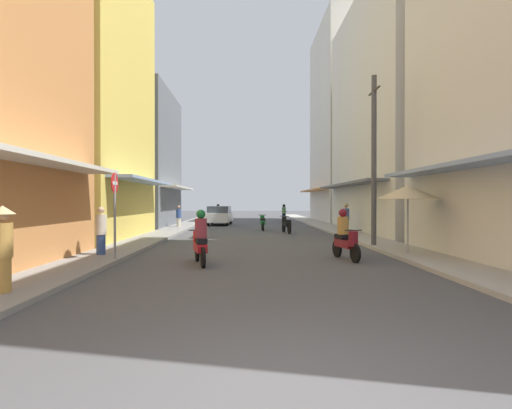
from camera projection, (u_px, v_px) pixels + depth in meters
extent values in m
plane|color=#4C4C4F|center=(255.00, 232.00, 23.67)|extent=(105.64, 105.64, 0.00)
cube|color=gray|center=(170.00, 231.00, 23.56)|extent=(1.70, 56.02, 0.12)
cube|color=#ADA89E|center=(339.00, 230.00, 23.78)|extent=(1.70, 56.02, 0.12)
cube|color=silver|center=(12.00, 154.00, 8.30)|extent=(1.10, 10.39, 0.12)
cube|color=#EFD159|center=(71.00, 99.00, 18.87)|extent=(6.00, 8.57, 13.45)
cube|color=#8CA5CC|center=(144.00, 181.00, 18.97)|extent=(1.10, 7.71, 0.12)
cube|color=slate|center=(129.00, 160.00, 28.28)|extent=(6.00, 8.46, 9.64)
cube|color=silver|center=(179.00, 188.00, 28.37)|extent=(1.10, 7.62, 0.12)
cube|color=#8CA5CC|center=(494.00, 160.00, 9.36)|extent=(1.10, 11.88, 0.12)
cube|color=silver|center=(406.00, 115.00, 23.35)|extent=(6.00, 12.71, 13.85)
cube|color=slate|center=(347.00, 185.00, 23.31)|extent=(1.10, 11.44, 0.12)
cube|color=silver|center=(352.00, 125.00, 35.24)|extent=(6.00, 9.94, 17.33)
cube|color=#D88C4C|center=(313.00, 190.00, 35.21)|extent=(1.10, 8.95, 0.12)
cylinder|color=black|center=(284.00, 227.00, 23.18)|extent=(0.17, 0.57, 0.56)
cylinder|color=black|center=(289.00, 229.00, 21.95)|extent=(0.17, 0.57, 0.56)
cube|color=black|center=(287.00, 224.00, 22.51)|extent=(0.44, 1.03, 0.24)
cube|color=black|center=(288.00, 221.00, 22.31)|extent=(0.37, 0.60, 0.14)
cylinder|color=black|center=(284.00, 220.00, 23.05)|extent=(0.28, 0.28, 0.45)
cylinder|color=black|center=(284.00, 216.00, 23.05)|extent=(0.55, 0.12, 0.03)
cylinder|color=black|center=(355.00, 253.00, 11.60)|extent=(0.20, 0.56, 0.56)
cylinder|color=black|center=(337.00, 248.00, 12.82)|extent=(0.20, 0.56, 0.56)
cube|color=maroon|center=(345.00, 244.00, 12.26)|extent=(0.48, 1.04, 0.24)
cube|color=black|center=(342.00, 237.00, 12.45)|extent=(0.39, 0.61, 0.14)
cylinder|color=maroon|center=(353.00, 239.00, 11.72)|extent=(0.28, 0.28, 0.45)
cylinder|color=black|center=(353.00, 230.00, 11.72)|extent=(0.54, 0.14, 0.03)
cylinder|color=#BF8C3F|center=(343.00, 226.00, 12.40)|extent=(0.34, 0.34, 0.55)
sphere|color=maroon|center=(343.00, 213.00, 12.40)|extent=(0.26, 0.26, 0.26)
cylinder|color=black|center=(262.00, 225.00, 25.32)|extent=(0.09, 0.56, 0.56)
cylinder|color=black|center=(263.00, 227.00, 24.07)|extent=(0.09, 0.56, 0.56)
cube|color=#197233|center=(263.00, 222.00, 24.64)|extent=(0.29, 1.00, 0.24)
cube|color=black|center=(263.00, 219.00, 24.44)|extent=(0.29, 0.56, 0.14)
cylinder|color=#197233|center=(262.00, 219.00, 25.19)|extent=(0.28, 0.28, 0.45)
cylinder|color=black|center=(262.00, 215.00, 25.19)|extent=(0.55, 0.04, 0.03)
cylinder|color=black|center=(229.00, 217.00, 39.19)|extent=(0.22, 0.56, 0.56)
cylinder|color=black|center=(226.00, 217.00, 37.97)|extent=(0.22, 0.56, 0.56)
cube|color=orange|center=(227.00, 215.00, 38.53)|extent=(0.53, 1.04, 0.24)
cube|color=black|center=(227.00, 213.00, 38.33)|extent=(0.42, 0.61, 0.14)
cylinder|color=orange|center=(229.00, 213.00, 39.06)|extent=(0.28, 0.28, 0.45)
cylinder|color=black|center=(229.00, 210.00, 39.06)|extent=(0.54, 0.17, 0.03)
cylinder|color=black|center=(197.00, 252.00, 11.94)|extent=(0.22, 0.56, 0.56)
cylinder|color=black|center=(203.00, 258.00, 10.74)|extent=(0.22, 0.56, 0.56)
cube|color=red|center=(200.00, 247.00, 11.29)|extent=(0.52, 1.04, 0.24)
cube|color=black|center=(201.00, 241.00, 11.09)|extent=(0.41, 0.61, 0.14)
cylinder|color=red|center=(198.00, 238.00, 11.82)|extent=(0.28, 0.28, 0.45)
cylinder|color=black|center=(198.00, 230.00, 11.81)|extent=(0.54, 0.17, 0.03)
cylinder|color=#99333F|center=(201.00, 228.00, 11.14)|extent=(0.34, 0.34, 0.55)
sphere|color=#197233|center=(201.00, 214.00, 11.14)|extent=(0.26, 0.26, 0.26)
cylinder|color=black|center=(219.00, 219.00, 34.80)|extent=(0.17, 0.57, 0.56)
cylinder|color=black|center=(218.00, 218.00, 36.02)|extent=(0.17, 0.57, 0.56)
cube|color=#B2B2B7|center=(218.00, 216.00, 35.46)|extent=(0.44, 1.03, 0.24)
cube|color=black|center=(218.00, 214.00, 35.65)|extent=(0.37, 0.60, 0.14)
cylinder|color=#B2B2B7|center=(219.00, 214.00, 34.92)|extent=(0.28, 0.28, 0.45)
cylinder|color=black|center=(219.00, 211.00, 34.91)|extent=(0.55, 0.12, 0.03)
cylinder|color=#334C8C|center=(218.00, 210.00, 35.60)|extent=(0.34, 0.34, 0.55)
sphere|color=black|center=(218.00, 205.00, 35.60)|extent=(0.26, 0.26, 0.26)
cylinder|color=black|center=(284.00, 219.00, 34.89)|extent=(0.15, 0.57, 0.56)
cylinder|color=black|center=(284.00, 219.00, 33.65)|extent=(0.15, 0.57, 0.56)
cube|color=#1E38B7|center=(284.00, 217.00, 34.22)|extent=(0.41, 1.03, 0.24)
cube|color=black|center=(284.00, 214.00, 34.02)|extent=(0.35, 0.59, 0.14)
cylinder|color=#1E38B7|center=(284.00, 214.00, 34.77)|extent=(0.28, 0.28, 0.45)
cylinder|color=black|center=(284.00, 211.00, 34.76)|extent=(0.55, 0.10, 0.03)
cylinder|color=#598C59|center=(284.00, 210.00, 34.07)|extent=(0.34, 0.34, 0.55)
sphere|color=black|center=(284.00, 206.00, 34.06)|extent=(0.26, 0.26, 0.26)
cube|color=silver|center=(219.00, 217.00, 30.61)|extent=(2.00, 4.20, 0.70)
cube|color=#333D47|center=(219.00, 210.00, 30.46)|extent=(1.72, 2.19, 0.60)
cylinder|color=black|center=(212.00, 220.00, 31.89)|extent=(0.22, 0.65, 0.64)
cylinder|color=black|center=(231.00, 220.00, 31.83)|extent=(0.22, 0.65, 0.64)
cylinder|color=black|center=(207.00, 221.00, 29.39)|extent=(0.22, 0.65, 0.64)
cylinder|color=black|center=(227.00, 222.00, 29.33)|extent=(0.22, 0.65, 0.64)
cylinder|color=#BF8C3F|center=(3.00, 278.00, 7.31)|extent=(0.28, 0.28, 0.77)
cylinder|color=#BF8C3F|center=(3.00, 240.00, 7.30)|extent=(0.34, 0.34, 0.65)
sphere|color=tan|center=(3.00, 215.00, 7.30)|extent=(0.22, 0.22, 0.22)
cone|color=#D1B77A|center=(3.00, 210.00, 7.30)|extent=(0.44, 0.44, 0.16)
cylinder|color=beige|center=(179.00, 223.00, 26.48)|extent=(0.28, 0.28, 0.70)
cylinder|color=#334C8C|center=(179.00, 214.00, 26.47)|extent=(0.34, 0.34, 0.59)
sphere|color=tan|center=(179.00, 207.00, 26.47)|extent=(0.22, 0.22, 0.22)
cylinder|color=#334C8C|center=(101.00, 246.00, 12.56)|extent=(0.28, 0.28, 0.75)
cylinder|color=beige|center=(101.00, 225.00, 12.55)|extent=(0.34, 0.34, 0.64)
sphere|color=tan|center=(101.00, 210.00, 12.55)|extent=(0.22, 0.22, 0.22)
cylinder|color=#598C59|center=(346.00, 227.00, 22.18)|extent=(0.28, 0.28, 0.77)
cylinder|color=#334C8C|center=(346.00, 214.00, 22.17)|extent=(0.34, 0.34, 0.65)
sphere|color=tan|center=(346.00, 206.00, 22.17)|extent=(0.22, 0.22, 0.22)
cone|color=#D1B77A|center=(346.00, 204.00, 22.17)|extent=(0.44, 0.44, 0.16)
cylinder|color=#99999E|center=(408.00, 224.00, 12.96)|extent=(0.05, 0.05, 2.17)
cone|color=beige|center=(408.00, 192.00, 12.95)|extent=(2.03, 2.03, 0.45)
cylinder|color=#4C4C4F|center=(374.00, 162.00, 15.31)|extent=(0.20, 0.20, 6.69)
cylinder|color=#3F382D|center=(374.00, 91.00, 15.29)|extent=(0.08, 1.20, 0.08)
cylinder|color=gray|center=(115.00, 219.00, 11.62)|extent=(0.07, 0.07, 2.60)
cylinder|color=red|center=(115.00, 183.00, 11.61)|extent=(0.02, 0.60, 0.60)
cube|color=white|center=(115.00, 183.00, 11.61)|extent=(0.03, 0.40, 0.10)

